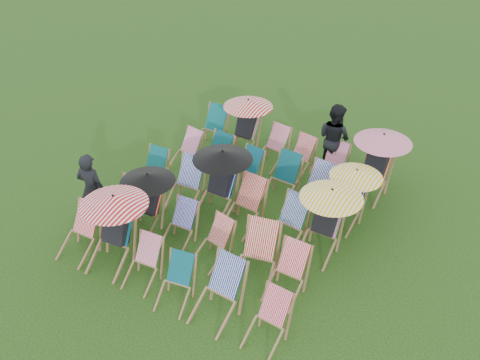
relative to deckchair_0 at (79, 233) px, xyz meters
The scene contains 33 objects.
ground 2.99m from the deckchair_0, 50.12° to the left, with size 100.00×100.00×0.00m, color black.
deckchair_0 is the anchor object (origin of this frame).
deckchair_1 0.81m from the deckchair_0, 11.89° to the left, with size 1.22×1.30×1.44m.
deckchair_2 1.50m from the deckchair_0, ahead, with size 0.61×0.80×0.82m.
deckchair_3 2.28m from the deckchair_0, ahead, with size 0.66×0.83×0.81m.
deckchair_4 3.06m from the deckchair_0, ahead, with size 0.70×0.95×1.00m.
deckchair_5 4.00m from the deckchair_0, ahead, with size 0.59×0.80×0.84m.
deckchair_6 1.18m from the deckchair_0, 92.35° to the left, with size 0.61×0.81×0.84m.
deckchair_7 1.37m from the deckchair_0, 62.90° to the left, with size 1.07×1.12×1.27m.
deckchair_8 1.85m from the deckchair_0, 40.07° to the left, with size 0.59×0.80×0.83m.
deckchair_9 2.51m from the deckchair_0, 26.80° to the left, with size 0.68×0.84×0.82m.
deckchair_10 3.36m from the deckchair_0, 19.34° to the left, with size 0.86×1.07×1.03m.
deckchair_11 3.94m from the deckchair_0, 16.14° to the left, with size 0.59×0.83×0.89m.
deckchair_12 2.34m from the deckchair_0, 95.19° to the left, with size 0.62×0.84×0.89m.
deckchair_13 2.39m from the deckchair_0, 71.15° to the left, with size 0.72×0.96×0.99m.
deckchair_14 2.87m from the deckchair_0, 57.99° to the left, with size 1.21×1.25×1.43m.
deckchair_15 3.18m from the deckchair_0, 46.46° to the left, with size 0.71×0.95×0.98m.
deckchair_16 3.91m from the deckchair_0, 35.56° to the left, with size 0.69×0.91×0.94m.
deckchair_17 4.56m from the deckchair_0, 32.15° to the left, with size 1.16×1.20×1.38m.
deckchair_18 3.44m from the deckchair_0, 91.75° to the left, with size 0.69×0.87×0.87m.
deckchair_19 3.50m from the deckchair_0, 78.67° to the left, with size 0.75×0.97×0.98m.
deckchair_20 3.78m from the deckchair_0, 66.32° to the left, with size 0.67×0.86×0.87m.
deckchair_21 4.26m from the deckchair_0, 55.98° to the left, with size 0.67×0.91×0.96m.
deckchair_22 4.69m from the deckchair_0, 47.22° to the left, with size 0.78×1.01×1.01m.
deckchair_23 5.25m from the deckchair_0, 41.63° to the left, with size 1.04×1.10×1.24m.
deckchair_24 4.59m from the deckchair_0, 91.80° to the left, with size 0.69×0.92×0.97m.
deckchair_25 4.80m from the deckchair_0, 81.40° to the left, with size 1.18×1.22×1.39m.
deckchair_26 4.88m from the deckchair_0, 71.44° to the left, with size 0.70×0.89×0.89m.
deckchair_27 5.12m from the deckchair_0, 63.91° to the left, with size 0.69×0.86×0.85m.
deckchair_28 5.56m from the deckchair_0, 56.56° to the left, with size 0.61×0.83×0.88m.
deckchair_29 6.20m from the deckchair_0, 49.88° to the left, with size 1.21×1.26×1.44m.
person_left 0.98m from the deckchair_0, 116.19° to the left, with size 0.59×0.38×1.61m, color black.
person_rear 5.90m from the deckchair_0, 60.94° to the left, with size 0.82×0.64×1.68m, color black.
Camera 1 is at (4.67, -7.20, 6.86)m, focal length 40.00 mm.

